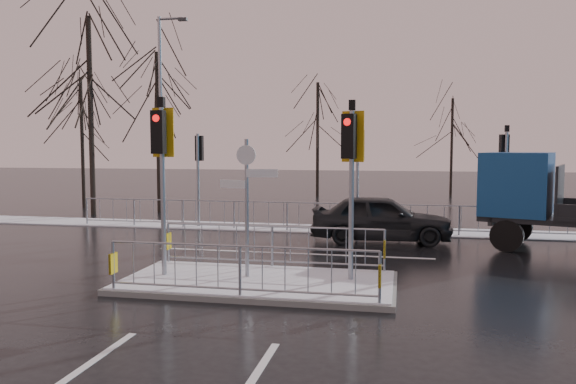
% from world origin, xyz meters
% --- Properties ---
extents(ground, '(120.00, 120.00, 0.00)m').
position_xyz_m(ground, '(0.00, 0.00, 0.00)').
color(ground, black).
rests_on(ground, ground).
extents(snow_verge, '(30.00, 2.00, 0.04)m').
position_xyz_m(snow_verge, '(0.00, 8.60, 0.02)').
color(snow_verge, white).
rests_on(snow_verge, ground).
extents(lane_markings, '(8.00, 11.38, 0.01)m').
position_xyz_m(lane_markings, '(0.00, -0.33, 0.00)').
color(lane_markings, silver).
rests_on(lane_markings, ground).
extents(traffic_island, '(6.00, 3.04, 4.15)m').
position_xyz_m(traffic_island, '(-0.01, 0.01, 0.39)').
color(traffic_island, slate).
rests_on(traffic_island, ground).
extents(far_kerb_fixtures, '(18.00, 0.65, 3.83)m').
position_xyz_m(far_kerb_fixtures, '(0.29, 8.09, 1.02)').
color(far_kerb_fixtures, gray).
rests_on(far_kerb_fixtures, ground).
extents(car_far_lane, '(4.57, 2.06, 1.52)m').
position_xyz_m(car_far_lane, '(2.44, 6.32, 0.76)').
color(car_far_lane, black).
rests_on(car_far_lane, ground).
extents(flatbed_truck, '(6.59, 4.12, 2.87)m').
position_xyz_m(flatbed_truck, '(7.32, 5.95, 1.53)').
color(flatbed_truck, black).
rests_on(flatbed_truck, ground).
extents(tree_near_a, '(4.75, 4.75, 8.97)m').
position_xyz_m(tree_near_a, '(-10.50, 11.00, 6.11)').
color(tree_near_a, black).
rests_on(tree_near_a, ground).
extents(tree_near_b, '(4.00, 4.00, 7.55)m').
position_xyz_m(tree_near_b, '(-8.00, 12.50, 5.15)').
color(tree_near_b, black).
rests_on(tree_near_b, ground).
extents(tree_near_c, '(3.50, 3.50, 6.61)m').
position_xyz_m(tree_near_c, '(-12.50, 13.50, 4.50)').
color(tree_near_c, black).
rests_on(tree_near_c, ground).
extents(tree_far_a, '(3.75, 3.75, 7.08)m').
position_xyz_m(tree_far_a, '(-2.00, 22.00, 4.82)').
color(tree_far_a, black).
rests_on(tree_far_a, ground).
extents(tree_far_b, '(3.25, 3.25, 6.14)m').
position_xyz_m(tree_far_b, '(6.00, 24.00, 4.18)').
color(tree_far_b, black).
rests_on(tree_far_b, ground).
extents(street_lamp_left, '(1.25, 0.18, 8.20)m').
position_xyz_m(street_lamp_left, '(-6.43, 9.50, 4.49)').
color(street_lamp_left, gray).
rests_on(street_lamp_left, ground).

